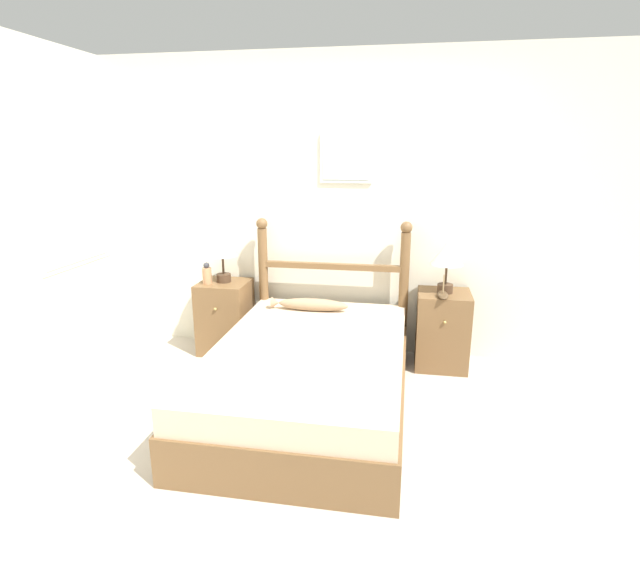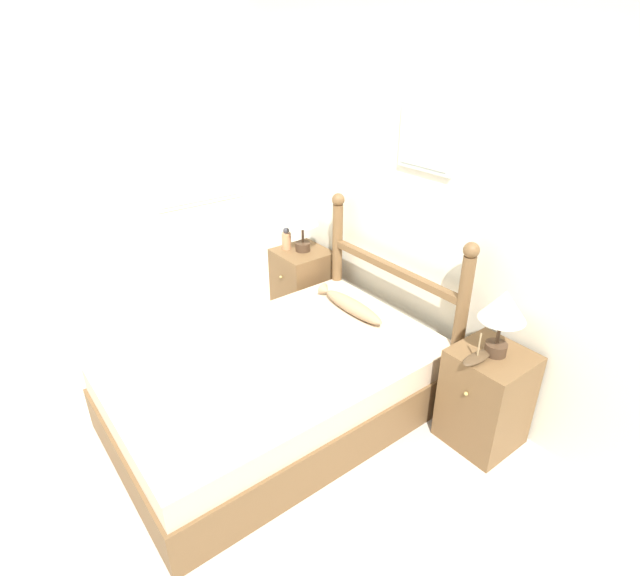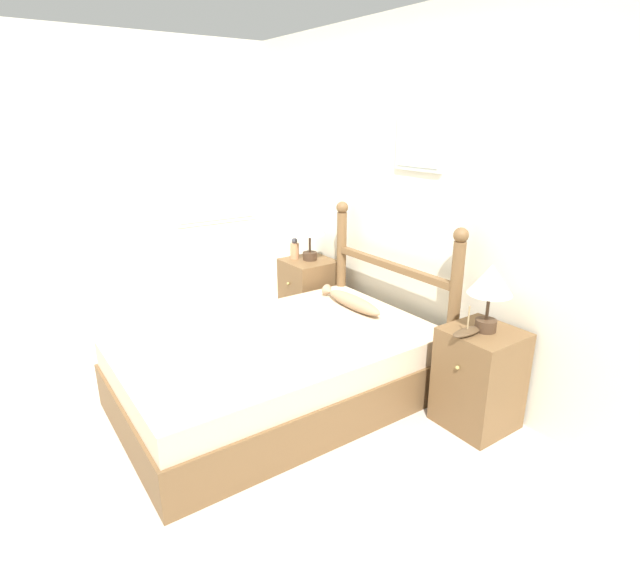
% 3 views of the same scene
% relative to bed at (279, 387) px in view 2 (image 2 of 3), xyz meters
% --- Properties ---
extents(ground_plane, '(16.00, 16.00, 0.00)m').
position_rel_bed_xyz_m(ground_plane, '(0.01, -0.58, -0.23)').
color(ground_plane, '#B7AD9E').
extents(wall_back, '(6.40, 0.08, 2.55)m').
position_rel_bed_xyz_m(wall_back, '(0.01, 1.15, 1.04)').
color(wall_back, beige).
rests_on(wall_back, ground_plane).
extents(wall_left, '(0.08, 6.40, 2.55)m').
position_rel_bed_xyz_m(wall_left, '(-2.12, -0.56, 1.05)').
color(wall_left, beige).
rests_on(wall_left, ground_plane).
extents(bed, '(1.31, 2.06, 0.47)m').
position_rel_bed_xyz_m(bed, '(0.00, 0.00, 0.00)').
color(bed, brown).
rests_on(bed, ground_plane).
extents(headboard, '(1.33, 0.10, 1.20)m').
position_rel_bed_xyz_m(headboard, '(-0.00, 0.99, 0.42)').
color(headboard, brown).
rests_on(headboard, ground_plane).
extents(nightstand_left, '(0.42, 0.44, 0.64)m').
position_rel_bed_xyz_m(nightstand_left, '(-0.95, 0.88, 0.09)').
color(nightstand_left, brown).
rests_on(nightstand_left, ground_plane).
extents(nightstand_right, '(0.42, 0.44, 0.64)m').
position_rel_bed_xyz_m(nightstand_right, '(0.95, 0.88, 0.09)').
color(nightstand_right, brown).
rests_on(nightstand_right, ground_plane).
extents(table_lamp_left, '(0.26, 0.26, 0.41)m').
position_rel_bed_xyz_m(table_lamp_left, '(-0.95, 0.89, 0.70)').
color(table_lamp_left, '#422D1E').
rests_on(table_lamp_left, nightstand_left).
extents(table_lamp_right, '(0.26, 0.26, 0.41)m').
position_rel_bed_xyz_m(table_lamp_right, '(0.95, 0.88, 0.70)').
color(table_lamp_right, '#422D1E').
rests_on(table_lamp_right, nightstand_right).
extents(bottle, '(0.08, 0.08, 0.19)m').
position_rel_bed_xyz_m(bottle, '(-1.07, 0.81, 0.49)').
color(bottle, tan).
rests_on(bottle, nightstand_left).
extents(model_boat, '(0.08, 0.23, 0.18)m').
position_rel_bed_xyz_m(model_boat, '(0.92, 0.75, 0.43)').
color(model_boat, '#4C3823').
rests_on(model_boat, nightstand_right).
extents(fish_pillow, '(0.65, 0.12, 0.10)m').
position_rel_bed_xyz_m(fish_pillow, '(-0.14, 0.73, 0.29)').
color(fish_pillow, '#997A5B').
rests_on(fish_pillow, bed).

